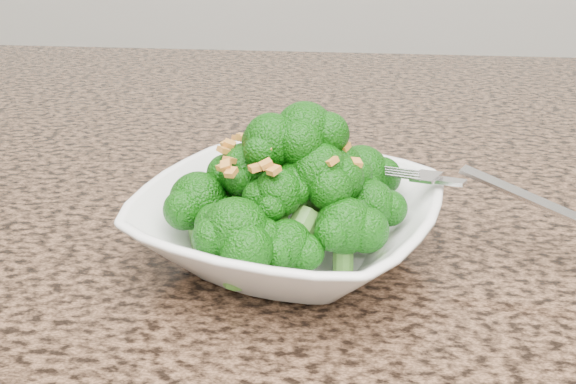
# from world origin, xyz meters

# --- Properties ---
(granite_counter) EXTENTS (1.64, 1.04, 0.03)m
(granite_counter) POSITION_xyz_m (0.00, 0.30, 0.89)
(granite_counter) COLOR brown
(granite_counter) RESTS_ON cabinet
(bowl) EXTENTS (0.26, 0.26, 0.05)m
(bowl) POSITION_xyz_m (0.07, 0.20, 0.92)
(bowl) COLOR white
(bowl) RESTS_ON granite_counter
(broccoli_pile) EXTENTS (0.18, 0.18, 0.07)m
(broccoli_pile) POSITION_xyz_m (0.07, 0.20, 0.99)
(broccoli_pile) COLOR #0F5509
(broccoli_pile) RESTS_ON bowl
(garlic_topping) EXTENTS (0.11, 0.11, 0.01)m
(garlic_topping) POSITION_xyz_m (0.07, 0.20, 1.03)
(garlic_topping) COLOR gold
(garlic_topping) RESTS_ON broccoli_pile
(fork) EXTENTS (0.16, 0.10, 0.01)m
(fork) POSITION_xyz_m (0.18, 0.21, 0.96)
(fork) COLOR silver
(fork) RESTS_ON bowl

